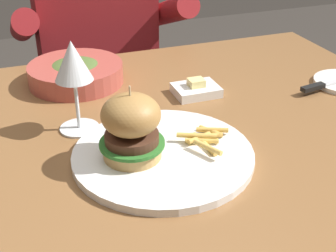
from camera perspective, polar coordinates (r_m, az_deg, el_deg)
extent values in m
cube|color=brown|center=(0.88, -4.07, -2.50)|extent=(1.25, 0.87, 0.04)
cylinder|color=brown|center=(1.57, 12.50, -3.43)|extent=(0.06, 0.06, 0.70)
cylinder|color=white|center=(0.80, -0.61, -3.54)|extent=(0.31, 0.31, 0.01)
cylinder|color=tan|center=(0.78, -4.37, -2.98)|extent=(0.10, 0.10, 0.02)
cylinder|color=#2D7028|center=(0.77, -4.40, -2.10)|extent=(0.11, 0.11, 0.01)
cylinder|color=#4C2D1E|center=(0.77, -4.43, -1.40)|extent=(0.09, 0.09, 0.02)
ellipsoid|color=#A97A41|center=(0.75, -4.56, 1.37)|extent=(0.10, 0.10, 0.07)
cylinder|color=#CCB78C|center=(0.73, -4.63, 3.10)|extent=(0.00, 0.00, 0.05)
cylinder|color=#E0B251|center=(0.81, 4.49, -2.19)|extent=(0.02, 0.07, 0.01)
cylinder|color=#E0B251|center=(0.81, 4.14, -1.80)|extent=(0.06, 0.03, 0.01)
cylinder|color=gold|center=(0.83, 5.08, -1.18)|extent=(0.05, 0.02, 0.01)
cylinder|color=gold|center=(0.82, 3.82, -1.44)|extent=(0.05, 0.02, 0.01)
cylinder|color=gold|center=(0.85, 5.42, -0.47)|extent=(0.06, 0.03, 0.01)
cylinder|color=#E0B251|center=(0.82, 3.52, -1.17)|extent=(0.07, 0.04, 0.01)
cylinder|color=#E0B251|center=(0.85, 5.19, -0.62)|extent=(0.03, 0.04, 0.01)
cylinder|color=#EABC5B|center=(0.78, 4.87, -2.61)|extent=(0.03, 0.05, 0.01)
cylinder|color=silver|center=(0.91, -10.72, -0.24)|extent=(0.07, 0.07, 0.00)
cylinder|color=silver|center=(0.88, -11.02, 2.64)|extent=(0.01, 0.01, 0.10)
cone|color=silver|center=(0.85, -11.57, 7.82)|extent=(0.07, 0.07, 0.07)
cube|color=black|center=(1.07, 17.26, 4.53)|extent=(0.06, 0.03, 0.01)
cube|color=white|center=(1.02, 3.44, 4.38)|extent=(0.10, 0.08, 0.02)
cube|color=#F4E58C|center=(1.02, 3.47, 5.30)|extent=(0.03, 0.03, 0.02)
cylinder|color=#B24C42|center=(1.10, -11.16, 6.30)|extent=(0.21, 0.21, 0.05)
ellipsoid|color=#4C662D|center=(1.09, -11.24, 7.11)|extent=(0.12, 0.12, 0.02)
cube|color=#282833|center=(1.74, -7.65, -4.08)|extent=(0.30, 0.22, 0.46)
cube|color=maroon|center=(1.53, -8.86, 11.43)|extent=(0.36, 0.20, 0.52)
cylinder|color=maroon|center=(1.41, -17.23, 11.52)|extent=(0.07, 0.34, 0.18)
cylinder|color=maroon|center=(1.50, 0.11, 13.75)|extent=(0.07, 0.34, 0.18)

